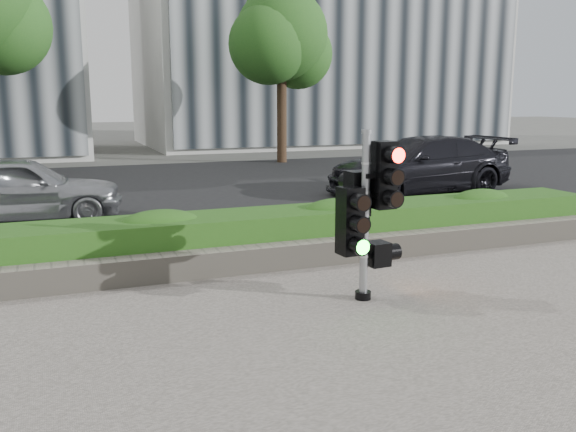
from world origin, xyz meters
The scene contains 10 objects.
ground centered at (0.00, 0.00, 0.00)m, with size 120.00×120.00×0.00m, color #51514C.
road centered at (0.00, 10.00, 0.01)m, with size 60.00×13.00×0.02m, color black.
curb centered at (0.00, 3.15, 0.06)m, with size 60.00×0.25×0.12m, color gray.
stone_wall centered at (0.00, 1.90, 0.20)m, with size 12.00×0.32×0.34m, color gray.
hedge centered at (0.00, 2.55, 0.37)m, with size 12.00×1.00×0.68m, color #4E962E.
building_right centered at (11.00, 25.00, 6.00)m, with size 18.00×10.00×12.00m, color #B7B7B2.
tree_right centered at (5.48, 15.55, 4.48)m, with size 4.10×3.58×6.53m.
traffic_signal centered at (0.78, 0.34, 1.12)m, with size 0.69×0.52×1.97m.
car_silver centered at (-3.14, 6.79, 0.66)m, with size 1.51×3.75×1.28m, color #9FA1A6.
car_dark centered at (6.01, 7.17, 0.72)m, with size 1.96×4.83×1.40m, color black.
Camera 1 is at (-2.54, -5.73, 2.33)m, focal length 38.00 mm.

